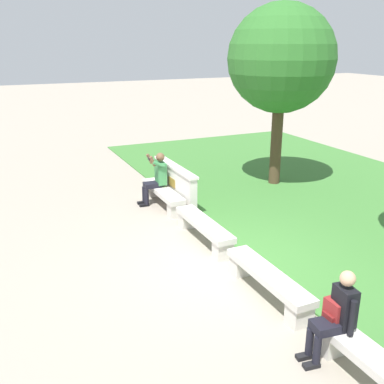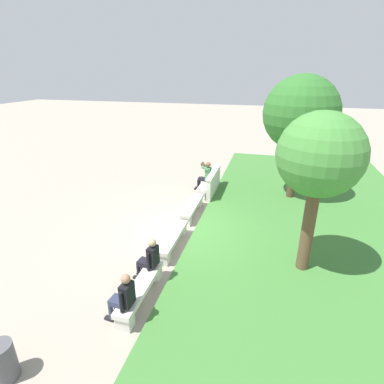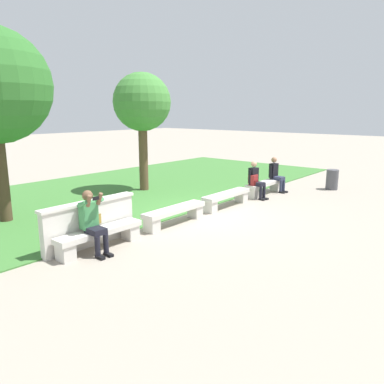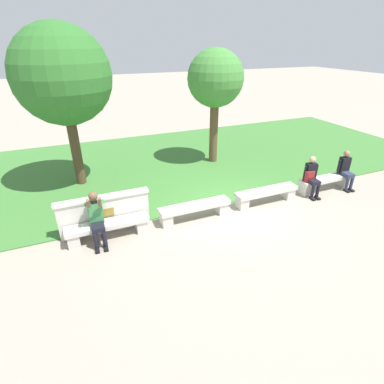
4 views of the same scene
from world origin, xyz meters
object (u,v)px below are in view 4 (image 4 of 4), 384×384
object	(u,v)px
bench_far	(326,181)
person_photographer	(96,216)
tree_left_background	(62,76)
bench_main	(108,227)
bench_mid	(266,194)
person_companion	(346,168)
person_distant	(312,175)
tree_behind_wall	(215,80)
bench_near	(195,209)
backpack	(309,176)

from	to	relation	value
bench_far	person_photographer	xyz separation A→B (m)	(-7.30, -0.08, 0.43)
person_photographer	tree_left_background	bearing A→B (deg)	92.25
person_photographer	bench_main	bearing A→B (deg)	18.51
bench_mid	person_companion	world-z (taller)	person_companion
person_distant	tree_behind_wall	size ratio (longest dim) A/B	0.30
person_distant	tree_left_background	world-z (taller)	tree_left_background
bench_mid	person_distant	bearing A→B (deg)	-2.33
bench_mid	person_photographer	distance (m)	4.96
bench_main	bench_near	bearing A→B (deg)	0.00
bench_far	person_photographer	bearing A→B (deg)	-179.39
bench_mid	person_companion	distance (m)	3.06
person_companion	tree_left_background	distance (m)	9.36
bench_mid	person_photographer	size ratio (longest dim) A/B	1.54
person_photographer	backpack	distance (m)	6.49
person_photographer	tree_behind_wall	xyz separation A→B (m)	(4.99, 3.84, 2.42)
bench_main	person_photographer	distance (m)	0.50
bench_near	backpack	bearing A→B (deg)	-0.31
backpack	bench_mid	bearing A→B (deg)	179.21
tree_behind_wall	bench_main	bearing A→B (deg)	-141.66
bench_near	backpack	world-z (taller)	backpack
bench_near	bench_main	bearing A→B (deg)	180.00
person_photographer	person_companion	world-z (taller)	person_photographer
bench_main	backpack	distance (m)	6.26
bench_near	tree_behind_wall	xyz separation A→B (m)	(2.41, 3.77, 2.86)
person_photographer	backpack	xyz separation A→B (m)	(6.48, 0.06, -0.11)
person_companion	tree_behind_wall	distance (m)	5.46
tree_left_background	bench_main	bearing A→B (deg)	-84.05
backpack	bench_main	bearing A→B (deg)	179.81
tree_behind_wall	bench_mid	bearing A→B (deg)	-90.81
bench_far	tree_left_background	bearing A→B (deg)	154.03
person_photographer	backpack	world-z (taller)	person_photographer
person_companion	bench_mid	bearing A→B (deg)	178.76
tree_behind_wall	person_photographer	bearing A→B (deg)	-142.42
bench_near	tree_left_background	bearing A→B (deg)	127.00
bench_far	bench_main	bearing A→B (deg)	180.00
person_photographer	backpack	size ratio (longest dim) A/B	3.08
bench_main	backpack	xyz separation A→B (m)	(6.25, -0.02, 0.32)
bench_far	backpack	world-z (taller)	backpack
bench_near	tree_left_background	xyz separation A→B (m)	(-2.73, 3.62, 3.20)
bench_mid	person_distant	xyz separation A→B (m)	(1.61, -0.07, 0.37)
person_distant	person_companion	xyz separation A→B (m)	(1.43, -0.00, 0.00)
bench_near	person_distant	bearing A→B (deg)	-0.95
person_companion	bench_far	bearing A→B (deg)	174.51
person_companion	bench_main	bearing A→B (deg)	179.51
bench_far	backpack	distance (m)	0.87
person_companion	backpack	xyz separation A→B (m)	(-1.50, 0.04, -0.05)
bench_mid	tree_left_background	xyz separation A→B (m)	(-5.09, 3.62, 3.20)
person_photographer	tree_behind_wall	world-z (taller)	tree_behind_wall
bench_far	tree_left_background	world-z (taller)	tree_left_background
bench_main	person_companion	world-z (taller)	person_companion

